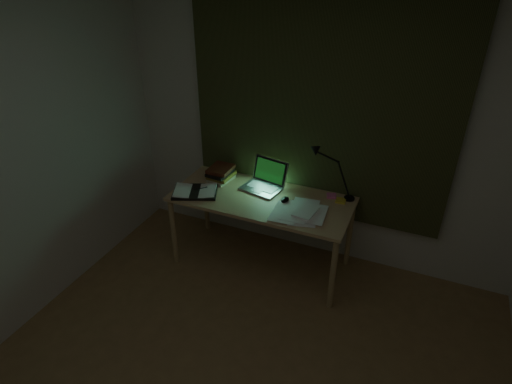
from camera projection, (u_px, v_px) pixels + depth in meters
wall_back at (318, 126)px, 3.57m from camera, size 3.50×0.00×2.50m
curtain at (319, 104)px, 3.44m from camera, size 2.20×0.06×2.00m
desk at (261, 231)px, 3.81m from camera, size 1.53×0.67×0.70m
laptop at (261, 178)px, 3.70m from camera, size 0.40×0.43×0.24m
open_textbook at (195, 191)px, 3.70m from camera, size 0.45×0.39×0.03m
book_stack at (220, 173)px, 3.89m from camera, size 0.19×0.23×0.12m
loose_papers at (300, 210)px, 3.45m from camera, size 0.37×0.39×0.02m
mouse at (285, 200)px, 3.57m from camera, size 0.06×0.10×0.04m
sticky_yellow at (341, 201)px, 3.58m from camera, size 0.09×0.09×0.02m
sticky_pink at (331, 196)px, 3.65m from camera, size 0.10×0.10×0.02m
desk_lamp at (352, 174)px, 3.49m from camera, size 0.34×0.27×0.48m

